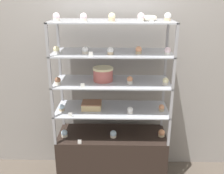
% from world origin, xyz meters
% --- Properties ---
extents(back_wall, '(8.00, 0.05, 2.60)m').
position_xyz_m(back_wall, '(0.00, 0.37, 1.30)').
color(back_wall, gray).
rests_on(back_wall, ground_plane).
extents(display_base, '(1.12, 0.44, 0.57)m').
position_xyz_m(display_base, '(0.00, 0.00, 0.29)').
color(display_base, black).
rests_on(display_base, ground_plane).
extents(display_riser_lower, '(1.12, 0.44, 0.29)m').
position_xyz_m(display_riser_lower, '(0.00, 0.00, 0.84)').
color(display_riser_lower, '#99999E').
rests_on(display_riser_lower, display_base).
extents(display_riser_middle, '(1.12, 0.44, 0.29)m').
position_xyz_m(display_riser_middle, '(0.00, 0.00, 1.13)').
color(display_riser_middle, '#99999E').
rests_on(display_riser_middle, display_riser_lower).
extents(display_riser_upper, '(1.12, 0.44, 0.29)m').
position_xyz_m(display_riser_upper, '(0.00, 0.00, 1.42)').
color(display_riser_upper, '#99999E').
rests_on(display_riser_upper, display_riser_middle).
extents(display_riser_top, '(1.12, 0.44, 0.29)m').
position_xyz_m(display_riser_top, '(0.00, 0.00, 1.71)').
color(display_riser_top, '#99999E').
rests_on(display_riser_top, display_riser_upper).
extents(layer_cake_centerpiece, '(0.20, 0.20, 0.13)m').
position_xyz_m(layer_cake_centerpiece, '(-0.09, 0.02, 1.22)').
color(layer_cake_centerpiece, '#C66660').
rests_on(layer_cake_centerpiece, display_riser_middle).
extents(sheet_cake_frosted, '(0.19, 0.16, 0.07)m').
position_xyz_m(sheet_cake_frosted, '(-0.21, -0.00, 0.90)').
color(sheet_cake_frosted, '#DBBC84').
rests_on(sheet_cake_frosted, display_riser_lower).
extents(cupcake_0, '(0.07, 0.07, 0.07)m').
position_xyz_m(cupcake_0, '(-0.49, -0.06, 0.61)').
color(cupcake_0, beige).
rests_on(cupcake_0, display_base).
extents(cupcake_1, '(0.07, 0.07, 0.07)m').
position_xyz_m(cupcake_1, '(0.01, -0.06, 0.61)').
color(cupcake_1, beige).
rests_on(cupcake_1, display_base).
extents(cupcake_2, '(0.07, 0.07, 0.07)m').
position_xyz_m(cupcake_2, '(0.51, -0.04, 0.61)').
color(cupcake_2, '#CCB28C').
rests_on(cupcake_2, display_base).
extents(price_tag_0, '(0.04, 0.00, 0.04)m').
position_xyz_m(price_tag_0, '(-0.31, -0.20, 0.60)').
color(price_tag_0, white).
rests_on(price_tag_0, display_base).
extents(cupcake_3, '(0.06, 0.06, 0.07)m').
position_xyz_m(cupcake_3, '(-0.50, -0.06, 0.90)').
color(cupcake_3, '#CCB28C').
rests_on(cupcake_3, display_riser_lower).
extents(cupcake_4, '(0.06, 0.06, 0.07)m').
position_xyz_m(cupcake_4, '(0.18, -0.11, 0.90)').
color(cupcake_4, white).
rests_on(cupcake_4, display_riser_lower).
extents(cupcake_5, '(0.06, 0.06, 0.07)m').
position_xyz_m(cupcake_5, '(0.49, -0.04, 0.90)').
color(cupcake_5, '#CCB28C').
rests_on(cupcake_5, display_riser_lower).
extents(price_tag_1, '(0.04, 0.00, 0.04)m').
position_xyz_m(price_tag_1, '(-0.39, -0.20, 0.89)').
color(price_tag_1, white).
rests_on(price_tag_1, display_riser_lower).
extents(cupcake_6, '(0.06, 0.06, 0.07)m').
position_xyz_m(cupcake_6, '(-0.51, -0.10, 1.19)').
color(cupcake_6, beige).
rests_on(cupcake_6, display_riser_middle).
extents(cupcake_7, '(0.06, 0.06, 0.07)m').
position_xyz_m(cupcake_7, '(0.17, -0.06, 1.19)').
color(cupcake_7, white).
rests_on(cupcake_7, display_riser_middle).
extents(cupcake_8, '(0.06, 0.06, 0.07)m').
position_xyz_m(cupcake_8, '(0.50, -0.09, 1.19)').
color(cupcake_8, beige).
rests_on(cupcake_8, display_riser_middle).
extents(price_tag_2, '(0.04, 0.00, 0.04)m').
position_xyz_m(price_tag_2, '(-0.26, -0.20, 1.17)').
color(price_tag_2, white).
rests_on(price_tag_2, display_riser_middle).
extents(cupcake_9, '(0.06, 0.06, 0.07)m').
position_xyz_m(cupcake_9, '(-0.51, -0.07, 1.47)').
color(cupcake_9, white).
rests_on(cupcake_9, display_riser_upper).
extents(cupcake_10, '(0.06, 0.06, 0.07)m').
position_xyz_m(cupcake_10, '(-0.24, -0.08, 1.47)').
color(cupcake_10, beige).
rests_on(cupcake_10, display_riser_upper).
extents(cupcake_11, '(0.06, 0.06, 0.07)m').
position_xyz_m(cupcake_11, '(-0.01, -0.10, 1.47)').
color(cupcake_11, '#CCB28C').
rests_on(cupcake_11, display_riser_upper).
extents(cupcake_12, '(0.06, 0.06, 0.07)m').
position_xyz_m(cupcake_12, '(0.24, -0.07, 1.47)').
color(cupcake_12, '#CCB28C').
rests_on(cupcake_12, display_riser_upper).
extents(cupcake_13, '(0.06, 0.06, 0.07)m').
position_xyz_m(cupcake_13, '(0.50, -0.10, 1.47)').
color(cupcake_13, white).
rests_on(cupcake_13, display_riser_upper).
extents(price_tag_3, '(0.04, 0.00, 0.04)m').
position_xyz_m(price_tag_3, '(-0.18, -0.20, 1.46)').
color(price_tag_3, white).
rests_on(price_tag_3, display_riser_upper).
extents(cupcake_14, '(0.06, 0.06, 0.07)m').
position_xyz_m(cupcake_14, '(-0.49, -0.08, 1.77)').
color(cupcake_14, beige).
rests_on(cupcake_14, display_riser_top).
extents(cupcake_15, '(0.06, 0.06, 0.07)m').
position_xyz_m(cupcake_15, '(-0.24, -0.11, 1.77)').
color(cupcake_15, beige).
rests_on(cupcake_15, display_riser_top).
extents(cupcake_16, '(0.06, 0.06, 0.07)m').
position_xyz_m(cupcake_16, '(-0.00, -0.08, 1.77)').
color(cupcake_16, '#CCB28C').
rests_on(cupcake_16, display_riser_top).
extents(cupcake_17, '(0.06, 0.06, 0.07)m').
position_xyz_m(cupcake_17, '(0.25, -0.06, 1.77)').
color(cupcake_17, beige).
rests_on(cupcake_17, display_riser_top).
extents(cupcake_18, '(0.06, 0.06, 0.07)m').
position_xyz_m(cupcake_18, '(0.49, -0.04, 1.77)').
color(cupcake_18, '#CCB28C').
rests_on(cupcake_18, display_riser_top).
extents(price_tag_4, '(0.04, 0.00, 0.04)m').
position_xyz_m(price_tag_4, '(0.33, -0.20, 1.75)').
color(price_tag_4, white).
rests_on(price_tag_4, display_riser_top).
extents(donut_glazed, '(0.15, 0.15, 0.04)m').
position_xyz_m(donut_glazed, '(0.33, 0.00, 1.75)').
color(donut_glazed, '#EFE5CC').
rests_on(donut_glazed, display_riser_top).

